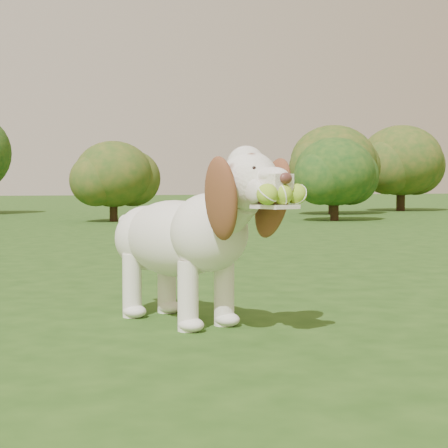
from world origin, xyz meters
name	(u,v)px	position (x,y,z in m)	size (l,w,h in m)	color
ground	(61,320)	(0.00, 0.00, 0.00)	(80.00, 80.00, 0.00)	#214413
dog	(189,231)	(0.51, -0.28, 0.40)	(0.65, 1.14, 0.76)	white
shrub_c	(113,174)	(2.07, 8.83, 0.78)	(1.28, 1.28, 1.32)	#382314
shrub_h	(401,161)	(9.38, 11.54, 1.17)	(1.91, 1.91, 1.98)	#382314
shrub_d	(335,172)	(5.63, 7.83, 0.82)	(1.35, 1.35, 1.40)	#382314
shrub_f	(333,162)	(6.93, 10.29, 1.07)	(1.76, 1.76, 1.82)	#382314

